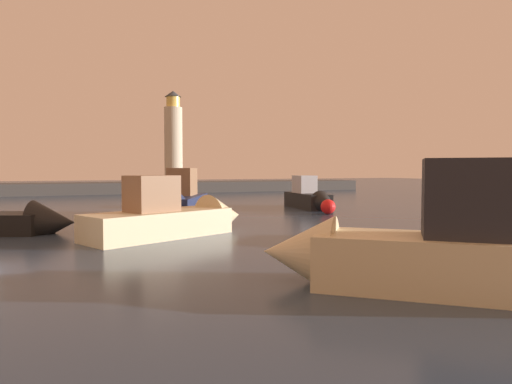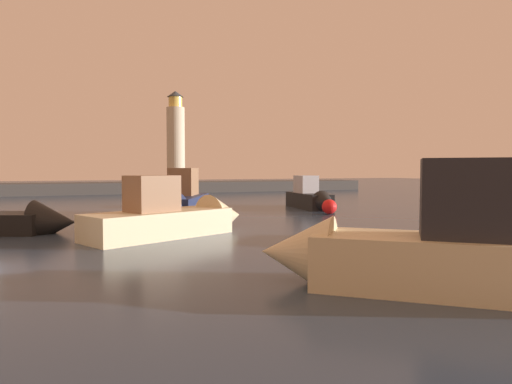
{
  "view_description": "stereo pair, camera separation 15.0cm",
  "coord_description": "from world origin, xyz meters",
  "px_view_note": "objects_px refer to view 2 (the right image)",
  "views": [
    {
      "loc": [
        -6.64,
        -1.08,
        3.17
      ],
      "look_at": [
        1.29,
        17.89,
        2.14
      ],
      "focal_mm": 31.42,
      "sensor_mm": 36.0,
      "label": 1
    },
    {
      "loc": [
        -6.5,
        -1.14,
        3.17
      ],
      "look_at": [
        1.29,
        17.89,
        2.14
      ],
      "focal_mm": 31.42,
      "sensor_mm": 36.0,
      "label": 2
    }
  ],
  "objects_px": {
    "lighthouse": "(176,139)",
    "motorboat_4": "(2,217)",
    "motorboat_3": "(177,203)",
    "motorboat_1": "(181,217)",
    "motorboat_6": "(312,198)",
    "mooring_buoy": "(329,207)",
    "motorboat_0": "(411,249)"
  },
  "relations": [
    {
      "from": "motorboat_0",
      "to": "motorboat_4",
      "type": "relative_size",
      "value": 0.95
    },
    {
      "from": "motorboat_0",
      "to": "motorboat_1",
      "type": "bearing_deg",
      "value": 104.85
    },
    {
      "from": "motorboat_0",
      "to": "motorboat_4",
      "type": "bearing_deg",
      "value": 125.47
    },
    {
      "from": "motorboat_3",
      "to": "motorboat_6",
      "type": "relative_size",
      "value": 1.27
    },
    {
      "from": "motorboat_6",
      "to": "motorboat_1",
      "type": "bearing_deg",
      "value": -142.08
    },
    {
      "from": "mooring_buoy",
      "to": "lighthouse",
      "type": "bearing_deg",
      "value": 95.36
    },
    {
      "from": "lighthouse",
      "to": "motorboat_4",
      "type": "distance_m",
      "value": 41.78
    },
    {
      "from": "motorboat_1",
      "to": "motorboat_4",
      "type": "distance_m",
      "value": 9.0
    },
    {
      "from": "lighthouse",
      "to": "motorboat_0",
      "type": "xyz_separation_m",
      "value": [
        -5.37,
        -53.75,
        -6.41
      ]
    },
    {
      "from": "lighthouse",
      "to": "motorboat_3",
      "type": "relative_size",
      "value": 1.36
    },
    {
      "from": "motorboat_3",
      "to": "motorboat_4",
      "type": "height_order",
      "value": "motorboat_3"
    },
    {
      "from": "motorboat_4",
      "to": "motorboat_6",
      "type": "height_order",
      "value": "motorboat_4"
    },
    {
      "from": "motorboat_3",
      "to": "motorboat_6",
      "type": "distance_m",
      "value": 12.07
    },
    {
      "from": "motorboat_3",
      "to": "lighthouse",
      "type": "bearing_deg",
      "value": 77.9
    },
    {
      "from": "lighthouse",
      "to": "motorboat_4",
      "type": "xyz_separation_m",
      "value": [
        -16.85,
        -37.64,
        -6.68
      ]
    },
    {
      "from": "motorboat_1",
      "to": "motorboat_4",
      "type": "relative_size",
      "value": 1.11
    },
    {
      "from": "lighthouse",
      "to": "motorboat_3",
      "type": "height_order",
      "value": "lighthouse"
    },
    {
      "from": "motorboat_6",
      "to": "mooring_buoy",
      "type": "height_order",
      "value": "motorboat_6"
    },
    {
      "from": "motorboat_3",
      "to": "mooring_buoy",
      "type": "height_order",
      "value": "motorboat_3"
    },
    {
      "from": "motorboat_0",
      "to": "motorboat_1",
      "type": "xyz_separation_m",
      "value": [
        -3.28,
        12.38,
        -0.25
      ]
    },
    {
      "from": "motorboat_0",
      "to": "motorboat_3",
      "type": "height_order",
      "value": "motorboat_0"
    },
    {
      "from": "mooring_buoy",
      "to": "motorboat_6",
      "type": "bearing_deg",
      "value": 77.22
    },
    {
      "from": "lighthouse",
      "to": "motorboat_1",
      "type": "height_order",
      "value": "lighthouse"
    },
    {
      "from": "motorboat_0",
      "to": "motorboat_3",
      "type": "relative_size",
      "value": 0.82
    },
    {
      "from": "motorboat_0",
      "to": "mooring_buoy",
      "type": "height_order",
      "value": "motorboat_0"
    },
    {
      "from": "motorboat_1",
      "to": "motorboat_4",
      "type": "height_order",
      "value": "motorboat_1"
    },
    {
      "from": "motorboat_1",
      "to": "motorboat_4",
      "type": "xyz_separation_m",
      "value": [
        -8.19,
        3.73,
        -0.02
      ]
    },
    {
      "from": "motorboat_3",
      "to": "motorboat_4",
      "type": "relative_size",
      "value": 1.16
    },
    {
      "from": "motorboat_0",
      "to": "motorboat_3",
      "type": "distance_m",
      "value": 19.5
    },
    {
      "from": "motorboat_3",
      "to": "motorboat_1",
      "type": "bearing_deg",
      "value": -100.42
    },
    {
      "from": "motorboat_3",
      "to": "motorboat_4",
      "type": "bearing_deg",
      "value": -160.84
    },
    {
      "from": "motorboat_3",
      "to": "mooring_buoy",
      "type": "xyz_separation_m",
      "value": [
        10.7,
        -1.2,
        -0.46
      ]
    }
  ]
}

